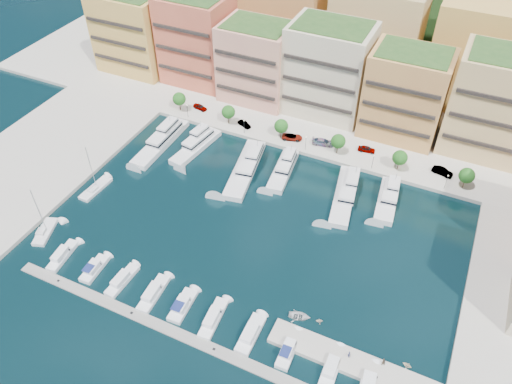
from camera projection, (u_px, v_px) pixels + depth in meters
ground at (255, 230)px, 111.96m from camera, size 400.00×400.00×0.00m
north_quay at (341, 97)px, 153.38m from camera, size 220.00×64.00×2.00m
west_quay at (20, 175)px, 126.09m from camera, size 34.00×76.00×2.00m
hillside at (381, 35)px, 185.44m from camera, size 240.00×40.00×58.00m
south_pontoon at (172, 331)px, 92.86m from camera, size 72.00×2.20×0.35m
finger_pier at (355, 365)px, 87.84m from camera, size 32.00×5.00×2.00m
apartment_0 at (133, 31)px, 157.11m from camera, size 22.00×16.50×24.80m
apartment_1 at (197, 39)px, 150.86m from camera, size 20.00×16.50×26.80m
apartment_2 at (257, 62)px, 144.27m from camera, size 20.00×15.50×22.80m
apartment_3 at (328, 70)px, 138.00m from camera, size 22.00×16.50×25.80m
apartment_4 at (405, 94)px, 130.43m from camera, size 20.00×15.50×23.80m
apartment_5 at (497, 105)px, 123.84m from camera, size 22.00×16.50×26.80m
backblock_0 at (201, 2)px, 167.88m from camera, size 26.00×18.00×30.00m
backblock_1 at (283, 17)px, 158.45m from camera, size 26.00×18.00×30.00m
backblock_2 at (375, 35)px, 149.03m from camera, size 26.00×18.00×30.00m
backblock_3 at (480, 55)px, 139.61m from camera, size 26.00×18.00×30.00m
tree_0 at (179, 99)px, 143.70m from camera, size 3.80×3.80×5.65m
tree_1 at (228, 112)px, 138.68m from camera, size 3.80×3.80×5.65m
tree_2 at (281, 126)px, 133.65m from camera, size 3.80×3.80×5.65m
tree_3 at (338, 141)px, 128.63m from camera, size 3.80×3.80×5.65m
tree_4 at (400, 158)px, 123.60m from camera, size 3.80×3.80×5.65m
tree_5 at (467, 176)px, 118.57m from camera, size 3.80×3.80×5.65m
lamppost_0 at (187, 109)px, 141.53m from camera, size 0.30×0.30×4.20m
lamppost_1 at (244, 124)px, 135.87m from camera, size 0.30×0.30×4.20m
lamppost_2 at (306, 141)px, 130.22m from camera, size 0.30×0.30×4.20m
lamppost_3 at (373, 159)px, 124.57m from camera, size 0.30×0.30×4.20m
lamppost_4 at (447, 180)px, 118.91m from camera, size 0.30×0.30×4.20m
yacht_0 at (162, 139)px, 135.14m from camera, size 4.98×22.53×7.30m
yacht_1 at (197, 145)px, 133.58m from camera, size 6.47×18.26×7.30m
yacht_2 at (247, 166)px, 126.91m from camera, size 8.99×23.65×7.30m
yacht_3 at (284, 168)px, 126.19m from camera, size 6.03×16.64×7.30m
yacht_4 at (345, 193)px, 119.46m from camera, size 7.99×21.47×7.30m
yacht_5 at (388, 197)px, 118.10m from camera, size 6.06×15.76×7.30m
cruiser_0 at (62, 256)px, 105.71m from camera, size 3.35×8.89×2.55m
cruiser_1 at (94, 269)px, 103.06m from camera, size 3.10×7.51×2.66m
cruiser_2 at (122, 281)px, 100.87m from camera, size 2.65×8.65×2.55m
cruiser_3 at (153, 294)px, 98.49m from camera, size 3.25×9.34×2.55m
cruiser_4 at (182, 306)px, 96.37m from camera, size 3.33×7.99×2.66m
cruiser_5 at (213, 319)px, 94.26m from camera, size 3.28×9.35×2.55m
cruiser_6 at (250, 334)px, 91.80m from camera, size 2.93×8.66×2.55m
cruiser_7 at (288, 350)px, 89.41m from camera, size 2.76×7.97×2.66m
cruiser_8 at (331, 368)px, 86.89m from camera, size 2.80×8.39×2.55m
cruiser_9 at (369, 384)px, 84.80m from camera, size 3.52×7.65×2.55m
sailboat_0 at (45, 232)px, 111.05m from camera, size 5.42×8.65×13.20m
sailboat_1 at (96, 189)px, 121.65m from camera, size 3.29×9.38×13.20m
tender_1 at (319, 321)px, 94.14m from camera, size 1.74×1.64×0.73m
tender_0 at (300, 316)px, 94.77m from camera, size 4.73×3.85×0.86m
tender_3 at (407, 365)px, 87.40m from camera, size 2.01×1.84×0.90m
car_0 at (200, 107)px, 146.02m from camera, size 4.66×2.59×1.50m
car_1 at (244, 124)px, 139.64m from camera, size 4.49×3.04×1.40m
car_2 at (292, 137)px, 135.03m from camera, size 5.97×3.97×1.52m
car_3 at (323, 142)px, 133.21m from camera, size 6.21×3.63×1.69m
car_4 at (367, 149)px, 131.09m from camera, size 4.73×2.41×1.54m
car_5 at (442, 172)px, 124.17m from camera, size 5.38×2.80×1.69m
person_0 at (349, 354)px, 87.48m from camera, size 0.61×0.68×1.57m
person_1 at (383, 362)px, 86.36m from camera, size 1.03×0.93×1.74m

